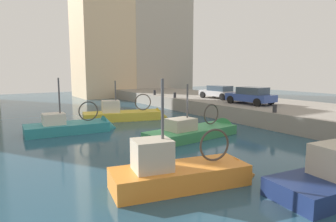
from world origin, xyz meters
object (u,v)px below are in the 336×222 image
at_px(fishing_boat_yellow, 127,118).
at_px(parked_car_blue, 251,95).
at_px(mooring_bollard_south, 275,108).
at_px(mooring_bollard_north, 155,93).
at_px(mooring_bollard_mid, 175,95).
at_px(fishing_boat_orange, 187,181).
at_px(fishing_boat_teal, 74,130).
at_px(fishing_boat_green, 197,135).
at_px(parked_car_silver, 219,92).

distance_m(fishing_boat_yellow, parked_car_blue, 10.45).
height_order(parked_car_blue, mooring_bollard_south, parked_car_blue).
height_order(fishing_boat_yellow, mooring_bollard_north, fishing_boat_yellow).
bearing_deg(mooring_bollard_mid, parked_car_blue, -73.20).
bearing_deg(mooring_bollard_south, fishing_boat_orange, -156.74).
bearing_deg(mooring_bollard_north, parked_car_blue, -78.71).
bearing_deg(parked_car_blue, fishing_boat_teal, 169.60).
distance_m(fishing_boat_yellow, mooring_bollard_south, 11.42).
xyz_separation_m(fishing_boat_orange, mooring_bollard_north, (10.83, 20.65, 1.33)).
xyz_separation_m(fishing_boat_yellow, fishing_boat_teal, (-5.00, -2.45, -0.02)).
distance_m(fishing_boat_green, parked_car_silver, 12.10).
xyz_separation_m(fishing_boat_green, mooring_bollard_south, (5.68, -1.22, 1.38)).
relative_size(fishing_boat_yellow, fishing_boat_green, 1.03).
bearing_deg(fishing_boat_yellow, mooring_bollard_north, 45.72).
height_order(fishing_boat_green, parked_car_blue, fishing_boat_green).
bearing_deg(parked_car_blue, mooring_bollard_south, -119.41).
bearing_deg(fishing_boat_green, mooring_bollard_north, 68.96).
distance_m(mooring_bollard_south, mooring_bollard_mid, 12.00).
bearing_deg(mooring_bollard_mid, fishing_boat_orange, -123.03).
bearing_deg(fishing_boat_green, parked_car_blue, 20.21).
relative_size(fishing_boat_yellow, mooring_bollard_south, 13.10).
height_order(fishing_boat_orange, parked_car_silver, fishing_boat_orange).
bearing_deg(mooring_bollard_north, parked_car_silver, -64.37).
bearing_deg(fishing_boat_yellow, fishing_boat_green, -83.26).
xyz_separation_m(parked_car_blue, mooring_bollard_mid, (-2.36, 7.81, -0.45)).
bearing_deg(parked_car_silver, fishing_boat_orange, -135.65).
xyz_separation_m(fishing_boat_orange, fishing_boat_teal, (-0.80, 11.40, -0.05)).
bearing_deg(fishing_boat_teal, mooring_bollard_mid, 24.31).
height_order(parked_car_blue, mooring_bollard_mid, parked_car_blue).
distance_m(fishing_boat_green, fishing_boat_teal, 8.11).
xyz_separation_m(fishing_boat_orange, parked_car_blue, (13.18, 8.84, 1.78)).
bearing_deg(mooring_bollard_mid, fishing_boat_yellow, -157.12).
bearing_deg(parked_car_silver, parked_car_blue, -100.61).
bearing_deg(parked_car_silver, fishing_boat_green, -138.56).
bearing_deg(fishing_boat_orange, parked_car_silver, 44.35).
relative_size(fishing_boat_green, parked_car_blue, 1.70).
xyz_separation_m(parked_car_blue, parked_car_silver, (0.93, 4.96, -0.06)).
relative_size(parked_car_blue, mooring_bollard_mid, 7.47).
bearing_deg(mooring_bollard_mid, parked_car_silver, -40.96).
relative_size(fishing_boat_orange, parked_car_silver, 1.44).
bearing_deg(fishing_boat_yellow, mooring_bollard_mid, 22.88).
xyz_separation_m(fishing_boat_green, mooring_bollard_mid, (5.68, 10.78, 1.38)).
xyz_separation_m(fishing_boat_teal, mooring_bollard_mid, (11.62, 5.25, 1.38)).
height_order(fishing_boat_orange, fishing_boat_teal, fishing_boat_orange).
bearing_deg(fishing_boat_yellow, mooring_bollard_south, -54.24).
height_order(fishing_boat_green, mooring_bollard_north, fishing_boat_green).
xyz_separation_m(parked_car_silver, mooring_bollard_mid, (-3.29, 2.85, -0.39)).
distance_m(fishing_boat_orange, fishing_boat_teal, 11.43).
distance_m(fishing_boat_orange, parked_car_silver, 19.81).
bearing_deg(fishing_boat_yellow, parked_car_silver, -0.33).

